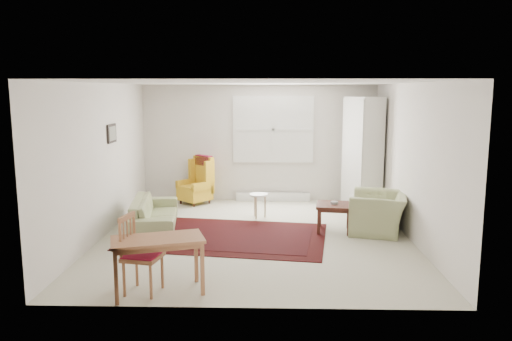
{
  "coord_description": "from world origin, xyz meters",
  "views": [
    {
      "loc": [
        0.23,
        -7.95,
        2.39
      ],
      "look_at": [
        0.0,
        0.3,
        1.05
      ],
      "focal_mm": 35.0,
      "sensor_mm": 36.0,
      "label": 1
    }
  ],
  "objects_px": {
    "stool": "(259,206)",
    "desk": "(158,265)",
    "armchair": "(378,209)",
    "desk_chair": "(143,254)",
    "sofa": "(154,208)",
    "cabinet": "(363,153)",
    "wingback_chair": "(195,180)",
    "coffee_table": "(334,217)"
  },
  "relations": [
    {
      "from": "coffee_table",
      "to": "desk",
      "type": "relative_size",
      "value": 0.55
    },
    {
      "from": "cabinet",
      "to": "desk",
      "type": "relative_size",
      "value": 2.12
    },
    {
      "from": "wingback_chair",
      "to": "sofa",
      "type": "bearing_deg",
      "value": -60.27
    },
    {
      "from": "sofa",
      "to": "cabinet",
      "type": "distance_m",
      "value": 4.27
    },
    {
      "from": "wingback_chair",
      "to": "cabinet",
      "type": "relative_size",
      "value": 0.45
    },
    {
      "from": "stool",
      "to": "wingback_chair",
      "type": "bearing_deg",
      "value": 140.4
    },
    {
      "from": "desk_chair",
      "to": "desk",
      "type": "bearing_deg",
      "value": -79.32
    },
    {
      "from": "sofa",
      "to": "desk",
      "type": "xyz_separation_m",
      "value": [
        0.68,
        -2.74,
        -0.03
      ]
    },
    {
      "from": "wingback_chair",
      "to": "stool",
      "type": "bearing_deg",
      "value": 1.85
    },
    {
      "from": "wingback_chair",
      "to": "desk",
      "type": "height_order",
      "value": "wingback_chair"
    },
    {
      "from": "wingback_chair",
      "to": "desk_chair",
      "type": "xyz_separation_m",
      "value": [
        0.09,
        -4.7,
        -0.04
      ]
    },
    {
      "from": "cabinet",
      "to": "sofa",
      "type": "bearing_deg",
      "value": -173.92
    },
    {
      "from": "armchair",
      "to": "coffee_table",
      "type": "height_order",
      "value": "armchair"
    },
    {
      "from": "armchair",
      "to": "cabinet",
      "type": "bearing_deg",
      "value": -166.45
    },
    {
      "from": "coffee_table",
      "to": "armchair",
      "type": "bearing_deg",
      "value": -2.19
    },
    {
      "from": "sofa",
      "to": "desk_chair",
      "type": "distance_m",
      "value": 2.78
    },
    {
      "from": "sofa",
      "to": "desk",
      "type": "height_order",
      "value": "sofa"
    },
    {
      "from": "armchair",
      "to": "desk_chair",
      "type": "xyz_separation_m",
      "value": [
        -3.33,
        -2.65,
        0.07
      ]
    },
    {
      "from": "armchair",
      "to": "stool",
      "type": "distance_m",
      "value": 2.24
    },
    {
      "from": "desk",
      "to": "desk_chair",
      "type": "distance_m",
      "value": 0.23
    },
    {
      "from": "sofa",
      "to": "desk_chair",
      "type": "relative_size",
      "value": 1.95
    },
    {
      "from": "stool",
      "to": "desk_chair",
      "type": "distance_m",
      "value": 3.79
    },
    {
      "from": "armchair",
      "to": "wingback_chair",
      "type": "relative_size",
      "value": 1.02
    },
    {
      "from": "sofa",
      "to": "desk",
      "type": "relative_size",
      "value": 1.73
    },
    {
      "from": "wingback_chair",
      "to": "desk",
      "type": "relative_size",
      "value": 0.95
    },
    {
      "from": "coffee_table",
      "to": "cabinet",
      "type": "relative_size",
      "value": 0.26
    },
    {
      "from": "sofa",
      "to": "desk",
      "type": "bearing_deg",
      "value": -174.62
    },
    {
      "from": "stool",
      "to": "desk",
      "type": "relative_size",
      "value": 0.44
    },
    {
      "from": "sofa",
      "to": "cabinet",
      "type": "height_order",
      "value": "cabinet"
    },
    {
      "from": "sofa",
      "to": "coffee_table",
      "type": "xyz_separation_m",
      "value": [
        3.09,
        -0.06,
        -0.13
      ]
    },
    {
      "from": "stool",
      "to": "desk_chair",
      "type": "relative_size",
      "value": 0.49
    },
    {
      "from": "wingback_chair",
      "to": "desk",
      "type": "xyz_separation_m",
      "value": [
        0.27,
        -4.7,
        -0.17
      ]
    },
    {
      "from": "stool",
      "to": "desk",
      "type": "xyz_separation_m",
      "value": [
        -1.11,
        -3.56,
        0.1
      ]
    },
    {
      "from": "armchair",
      "to": "cabinet",
      "type": "height_order",
      "value": "cabinet"
    },
    {
      "from": "sofa",
      "to": "desk_chair",
      "type": "height_order",
      "value": "desk_chair"
    },
    {
      "from": "wingback_chair",
      "to": "cabinet",
      "type": "distance_m",
      "value": 3.52
    },
    {
      "from": "wingback_chair",
      "to": "desk_chair",
      "type": "distance_m",
      "value": 4.7
    },
    {
      "from": "coffee_table",
      "to": "stool",
      "type": "relative_size",
      "value": 1.27
    },
    {
      "from": "desk_chair",
      "to": "stool",
      "type": "bearing_deg",
      "value": -9.23
    },
    {
      "from": "coffee_table",
      "to": "cabinet",
      "type": "distance_m",
      "value": 2.08
    },
    {
      "from": "sofa",
      "to": "desk_chair",
      "type": "bearing_deg",
      "value": -178.25
    },
    {
      "from": "sofa",
      "to": "cabinet",
      "type": "relative_size",
      "value": 0.81
    }
  ]
}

